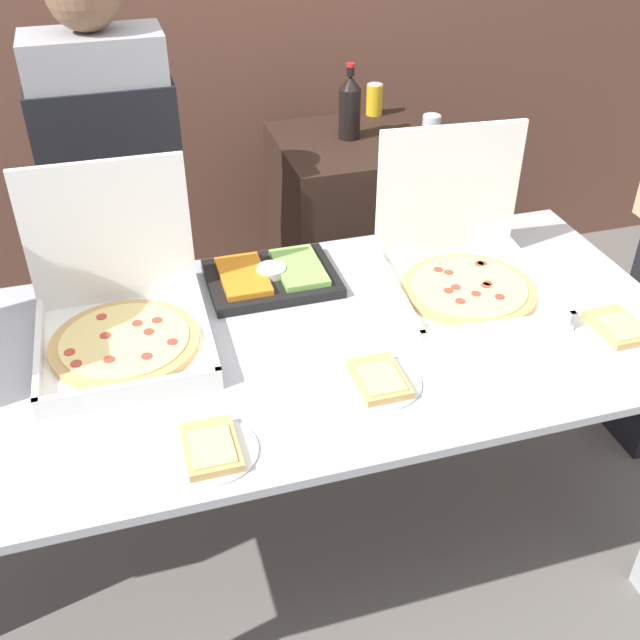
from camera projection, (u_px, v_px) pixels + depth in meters
ground_plane at (320, 544)px, 2.52m from camera, size 16.00×16.00×0.00m
buffet_table at (320, 364)px, 2.08m from camera, size 1.99×0.99×0.87m
pizza_box_far_left at (464, 265)px, 2.17m from camera, size 0.47×0.49×0.44m
pizza_box_near_right at (121, 315)px, 1.96m from camera, size 0.45×0.46×0.44m
paper_plate_front_left at (211, 449)px, 1.65m from camera, size 0.21×0.21×0.03m
paper_plate_front_right at (618, 328)px, 2.03m from camera, size 0.23×0.23×0.03m
paper_plate_front_center at (379, 380)px, 1.85m from camera, size 0.21×0.21×0.03m
veggie_tray at (272, 276)px, 2.23m from camera, size 0.38×0.29×0.05m
sideboard_podium at (354, 255)px, 3.12m from camera, size 0.61×0.57×1.00m
soda_bottle at (350, 106)px, 2.77m from camera, size 0.08×0.08×0.28m
soda_can_silver at (431, 132)px, 2.73m from camera, size 0.07×0.07×0.12m
soda_can_colored at (374, 99)px, 3.02m from camera, size 0.07×0.07×0.12m
person_server_vest at (119, 208)px, 2.42m from camera, size 0.42×0.24×1.73m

